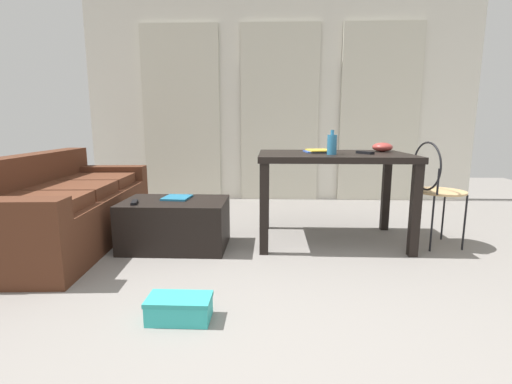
{
  "coord_description": "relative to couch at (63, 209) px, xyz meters",
  "views": [
    {
      "loc": [
        -0.11,
        -1.52,
        1.03
      ],
      "look_at": [
        -0.24,
        1.76,
        0.43
      ],
      "focal_mm": 26.12,
      "sensor_mm": 36.0,
      "label": 1
    }
  ],
  "objects": [
    {
      "name": "craft_table",
      "position": [
        2.35,
        0.14,
        0.38
      ],
      "size": [
        1.27,
        0.85,
        0.78
      ],
      "color": "black",
      "rests_on": "ground"
    },
    {
      "name": "magazine",
      "position": [
        1.02,
        -0.02,
        0.11
      ],
      "size": [
        0.24,
        0.25,
        0.02
      ],
      "primitive_type": "cube",
      "rotation": [
        0.0,
        0.0,
        -0.09
      ],
      "color": "#1E668C",
      "rests_on": "coffee_table"
    },
    {
      "name": "bottle_near",
      "position": [
        2.32,
        -0.01,
        0.57
      ],
      "size": [
        0.08,
        0.08,
        0.2
      ],
      "color": "teal",
      "rests_on": "craft_table"
    },
    {
      "name": "tv_remote_primary",
      "position": [
        0.73,
        -0.24,
        0.11
      ],
      "size": [
        0.08,
        0.16,
        0.02
      ],
      "primitive_type": "cube",
      "rotation": [
        0.0,
        0.0,
        0.24
      ],
      "color": "black",
      "rests_on": "coffee_table"
    },
    {
      "name": "bowl",
      "position": [
        2.83,
        0.33,
        0.52
      ],
      "size": [
        0.18,
        0.18,
        0.08
      ],
      "primitive_type": "ellipsoid",
      "color": "#9E3833",
      "rests_on": "craft_table"
    },
    {
      "name": "book_stack",
      "position": [
        2.23,
        0.23,
        0.49
      ],
      "size": [
        0.24,
        0.28,
        0.02
      ],
      "color": "#33519E",
      "rests_on": "craft_table"
    },
    {
      "name": "tv_remote_on_table",
      "position": [
        2.61,
        0.07,
        0.49
      ],
      "size": [
        0.13,
        0.17,
        0.02
      ],
      "primitive_type": "cube",
      "rotation": [
        0.0,
        0.0,
        0.55
      ],
      "color": "black",
      "rests_on": "craft_table"
    },
    {
      "name": "shoebox",
      "position": [
        1.34,
        -1.29,
        -0.24
      ],
      "size": [
        0.34,
        0.19,
        0.13
      ],
      "color": "#33B2AD",
      "rests_on": "ground"
    },
    {
      "name": "couch",
      "position": [
        0.0,
        0.0,
        0.0
      ],
      "size": [
        1.0,
        2.1,
        0.77
      ],
      "color": "#4C2819",
      "rests_on": "ground"
    },
    {
      "name": "coffee_table",
      "position": [
        1.02,
        -0.1,
        -0.1
      ],
      "size": [
        0.85,
        0.56,
        0.4
      ],
      "color": "black",
      "rests_on": "ground"
    },
    {
      "name": "curtains",
      "position": [
        1.93,
        2.0,
        0.86
      ],
      "size": [
        3.7,
        0.03,
        2.32
      ],
      "color": "beige",
      "rests_on": "ground"
    },
    {
      "name": "wire_chair",
      "position": [
        3.18,
        0.03,
        0.25
      ],
      "size": [
        0.41,
        0.43,
        0.89
      ],
      "color": "tan",
      "rests_on": "ground"
    },
    {
      "name": "wall_back",
      "position": [
        1.93,
        2.09,
        1.05
      ],
      "size": [
        5.2,
        0.1,
        2.69
      ],
      "primitive_type": "cube",
      "color": "silver",
      "rests_on": "ground"
    },
    {
      "name": "ground_plane",
      "position": [
        1.93,
        -0.15,
        -0.3
      ],
      "size": [
        8.81,
        8.81,
        0.0
      ],
      "primitive_type": "plane",
      "color": "gray"
    }
  ]
}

